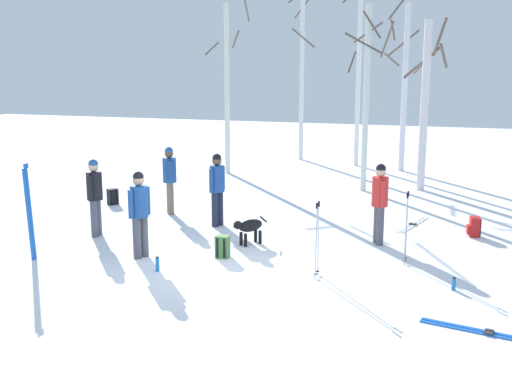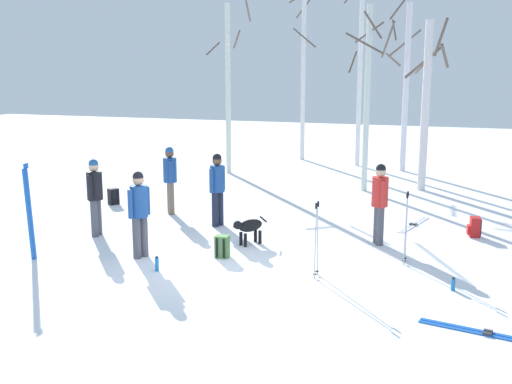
# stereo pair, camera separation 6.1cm
# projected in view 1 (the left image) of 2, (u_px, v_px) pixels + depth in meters

# --- Properties ---
(ground_plane) EXTENTS (60.00, 60.00, 0.00)m
(ground_plane) POSITION_uv_depth(u_px,v_px,m) (217.00, 271.00, 11.38)
(ground_plane) COLOR white
(person_0) EXTENTS (0.34, 0.48, 1.72)m
(person_0) POSITION_uv_depth(u_px,v_px,m) (380.00, 199.00, 12.94)
(person_0) COLOR #4C4C56
(person_0) RESTS_ON ground_plane
(person_1) EXTENTS (0.34, 0.52, 1.72)m
(person_1) POSITION_uv_depth(u_px,v_px,m) (95.00, 192.00, 13.56)
(person_1) COLOR #4C4C56
(person_1) RESTS_ON ground_plane
(person_2) EXTENTS (0.34, 0.50, 1.72)m
(person_2) POSITION_uv_depth(u_px,v_px,m) (217.00, 185.00, 14.42)
(person_2) COLOR #1E2338
(person_2) RESTS_ON ground_plane
(person_3) EXTENTS (0.34, 0.49, 1.72)m
(person_3) POSITION_uv_depth(u_px,v_px,m) (140.00, 209.00, 12.01)
(person_3) COLOR #4C4C56
(person_3) RESTS_ON ground_plane
(person_4) EXTENTS (0.34, 0.45, 1.72)m
(person_4) POSITION_uv_depth(u_px,v_px,m) (170.00, 176.00, 15.61)
(person_4) COLOR #72604C
(person_4) RESTS_ON ground_plane
(dog) EXTENTS (0.53, 0.78, 0.57)m
(dog) POSITION_uv_depth(u_px,v_px,m) (249.00, 227.00, 12.98)
(dog) COLOR black
(dog) RESTS_ON ground_plane
(ski_pair_planted_0) EXTENTS (0.03, 0.21, 1.91)m
(ski_pair_planted_0) POSITION_uv_depth(u_px,v_px,m) (29.00, 213.00, 11.84)
(ski_pair_planted_0) COLOR blue
(ski_pair_planted_0) RESTS_ON ground_plane
(ski_pair_lying_0) EXTENTS (1.82, 0.53, 0.05)m
(ski_pair_lying_0) POSITION_uv_depth(u_px,v_px,m) (485.00, 333.00, 8.73)
(ski_pair_lying_0) COLOR blue
(ski_pair_lying_0) RESTS_ON ground_plane
(ski_pair_lying_1) EXTENTS (0.62, 1.71, 0.05)m
(ski_pair_lying_1) POSITION_uv_depth(u_px,v_px,m) (413.00, 224.00, 14.70)
(ski_pair_lying_1) COLOR white
(ski_pair_lying_1) RESTS_ON ground_plane
(ski_poles_0) EXTENTS (0.07, 0.26, 1.39)m
(ski_poles_0) POSITION_uv_depth(u_px,v_px,m) (406.00, 225.00, 11.70)
(ski_poles_0) COLOR #B2B2BC
(ski_poles_0) RESTS_ON ground_plane
(ski_poles_1) EXTENTS (0.07, 0.26, 1.37)m
(ski_poles_1) POSITION_uv_depth(u_px,v_px,m) (317.00, 237.00, 10.94)
(ski_poles_1) COLOR #B2B2BC
(ski_poles_1) RESTS_ON ground_plane
(backpack_0) EXTENTS (0.34, 0.33, 0.44)m
(backpack_0) POSITION_uv_depth(u_px,v_px,m) (113.00, 197.00, 16.82)
(backpack_0) COLOR black
(backpack_0) RESTS_ON ground_plane
(backpack_1) EXTENTS (0.31, 0.29, 0.44)m
(backpack_1) POSITION_uv_depth(u_px,v_px,m) (474.00, 227.00, 13.66)
(backpack_1) COLOR red
(backpack_1) RESTS_ON ground_plane
(backpack_2) EXTENTS (0.27, 0.30, 0.44)m
(backpack_2) POSITION_uv_depth(u_px,v_px,m) (223.00, 247.00, 12.17)
(backpack_2) COLOR #4C7F3F
(backpack_2) RESTS_ON ground_plane
(water_bottle_0) EXTENTS (0.07, 0.07, 0.23)m
(water_bottle_0) POSITION_uv_depth(u_px,v_px,m) (454.00, 284.00, 10.39)
(water_bottle_0) COLOR #1E72BF
(water_bottle_0) RESTS_ON ground_plane
(water_bottle_1) EXTENTS (0.07, 0.07, 0.28)m
(water_bottle_1) POSITION_uv_depth(u_px,v_px,m) (157.00, 264.00, 11.36)
(water_bottle_1) COLOR #1E72BF
(water_bottle_1) RESTS_ON ground_plane
(birch_tree_0) EXTENTS (1.45, 1.40, 5.85)m
(birch_tree_0) POSITION_uv_depth(u_px,v_px,m) (227.00, 86.00, 21.25)
(birch_tree_0) COLOR silver
(birch_tree_0) RESTS_ON ground_plane
(birch_tree_1) EXTENTS (1.20, 1.20, 7.16)m
(birch_tree_1) POSITION_uv_depth(u_px,v_px,m) (302.00, 66.00, 24.28)
(birch_tree_1) COLOR silver
(birch_tree_1) RESTS_ON ground_plane
(birch_tree_2) EXTENTS (1.64, 1.63, 7.88)m
(birch_tree_2) POSITION_uv_depth(u_px,v_px,m) (359.00, 55.00, 22.67)
(birch_tree_2) COLOR silver
(birch_tree_2) RESTS_ON ground_plane
(birch_tree_3) EXTENTS (1.37, 1.38, 5.44)m
(birch_tree_3) POSITION_uv_depth(u_px,v_px,m) (366.00, 93.00, 18.17)
(birch_tree_3) COLOR silver
(birch_tree_3) RESTS_ON ground_plane
(birch_tree_4) EXTENTS (1.67, 1.66, 6.01)m
(birch_tree_4) POSITION_uv_depth(u_px,v_px,m) (404.00, 83.00, 21.70)
(birch_tree_4) COLOR silver
(birch_tree_4) RESTS_ON ground_plane
(birch_tree_5) EXTENTS (1.29, 1.28, 5.05)m
(birch_tree_5) POSITION_uv_depth(u_px,v_px,m) (425.00, 102.00, 18.35)
(birch_tree_5) COLOR silver
(birch_tree_5) RESTS_ON ground_plane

